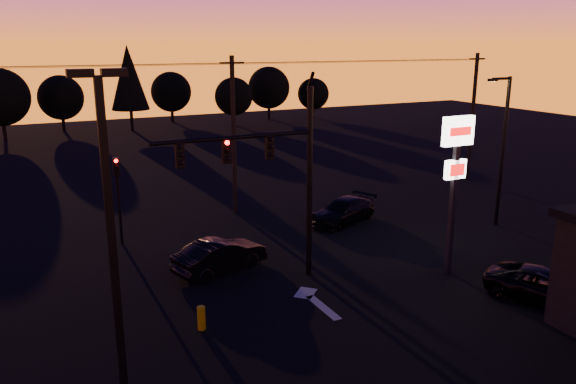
# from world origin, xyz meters

# --- Properties ---
(ground) EXTENTS (120.00, 120.00, 0.00)m
(ground) POSITION_xyz_m (0.00, 0.00, 0.00)
(ground) COLOR black
(ground) RESTS_ON ground
(lane_arrow) EXTENTS (1.20, 3.10, 0.01)m
(lane_arrow) POSITION_xyz_m (0.50, 1.67, 0.01)
(lane_arrow) COLOR beige
(lane_arrow) RESTS_ON ground
(traffic_signal_mast) EXTENTS (6.79, 0.52, 8.58)m
(traffic_signal_mast) POSITION_xyz_m (-0.10, 3.99, 4.94)
(traffic_signal_mast) COLOR black
(traffic_signal_mast) RESTS_ON ground
(secondary_signal) EXTENTS (0.30, 0.31, 4.35)m
(secondary_signal) POSITION_xyz_m (-5.00, 11.49, 2.86)
(secondary_signal) COLOR black
(secondary_signal) RESTS_ON ground
(parking_lot_light) EXTENTS (1.25, 0.30, 9.14)m
(parking_lot_light) POSITION_xyz_m (-7.50, -3.00, 5.27)
(parking_lot_light) COLOR black
(parking_lot_light) RESTS_ON ground
(pylon_sign) EXTENTS (1.50, 0.28, 6.80)m
(pylon_sign) POSITION_xyz_m (7.00, 1.50, 4.91)
(pylon_sign) COLOR black
(pylon_sign) RESTS_ON ground
(streetlight) EXTENTS (1.55, 0.35, 8.00)m
(streetlight) POSITION_xyz_m (13.91, 5.50, 4.42)
(streetlight) COLOR black
(streetlight) RESTS_ON ground
(utility_pole_1) EXTENTS (1.40, 0.26, 9.00)m
(utility_pole_1) POSITION_xyz_m (2.00, 14.00, 4.59)
(utility_pole_1) COLOR black
(utility_pole_1) RESTS_ON ground
(utility_pole_2) EXTENTS (1.40, 0.26, 9.00)m
(utility_pole_2) POSITION_xyz_m (20.00, 14.00, 4.59)
(utility_pole_2) COLOR black
(utility_pole_2) RESTS_ON ground
(power_wires) EXTENTS (36.00, 1.22, 0.07)m
(power_wires) POSITION_xyz_m (2.00, 14.00, 8.57)
(power_wires) COLOR black
(power_wires) RESTS_ON ground
(bollard) EXTENTS (0.28, 0.28, 0.85)m
(bollard) POSITION_xyz_m (-4.12, 1.43, 0.43)
(bollard) COLOR #A59502
(bollard) RESTS_ON ground
(tree_2) EXTENTS (5.77, 5.78, 7.26)m
(tree_2) POSITION_xyz_m (-10.00, 48.00, 4.37)
(tree_2) COLOR black
(tree_2) RESTS_ON ground
(tree_3) EXTENTS (4.95, 4.95, 6.22)m
(tree_3) POSITION_xyz_m (-4.00, 52.00, 3.75)
(tree_3) COLOR black
(tree_3) RESTS_ON ground
(tree_4) EXTENTS (4.18, 4.18, 9.50)m
(tree_4) POSITION_xyz_m (3.00, 49.00, 5.93)
(tree_4) COLOR black
(tree_4) RESTS_ON ground
(tree_5) EXTENTS (4.95, 4.95, 6.22)m
(tree_5) POSITION_xyz_m (9.00, 54.00, 3.75)
(tree_5) COLOR black
(tree_5) RESTS_ON ground
(tree_6) EXTENTS (4.54, 4.54, 5.71)m
(tree_6) POSITION_xyz_m (15.00, 48.00, 3.43)
(tree_6) COLOR black
(tree_6) RESTS_ON ground
(tree_7) EXTENTS (5.36, 5.36, 6.74)m
(tree_7) POSITION_xyz_m (21.00, 51.00, 4.06)
(tree_7) COLOR black
(tree_7) RESTS_ON ground
(tree_8) EXTENTS (4.12, 4.12, 5.19)m
(tree_8) POSITION_xyz_m (27.00, 50.00, 3.12)
(tree_8) COLOR black
(tree_8) RESTS_ON ground
(car_mid) EXTENTS (4.51, 2.70, 1.40)m
(car_mid) POSITION_xyz_m (-1.74, 6.12, 0.70)
(car_mid) COLOR black
(car_mid) RESTS_ON ground
(car_right) EXTENTS (4.83, 3.36, 1.30)m
(car_right) POSITION_xyz_m (6.69, 9.60, 0.65)
(car_right) COLOR black
(car_right) RESTS_ON ground
(suv_parked) EXTENTS (3.63, 5.01, 1.27)m
(suv_parked) POSITION_xyz_m (8.43, -2.42, 0.63)
(suv_parked) COLOR black
(suv_parked) RESTS_ON ground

